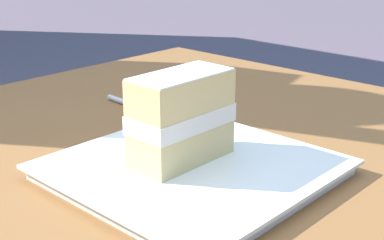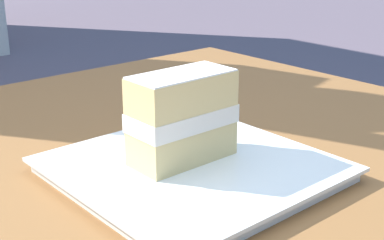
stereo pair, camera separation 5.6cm
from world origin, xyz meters
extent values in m
cylinder|color=brown|center=(0.57, 0.42, 0.35)|extent=(0.07, 0.07, 0.70)
cube|color=white|center=(0.16, 0.00, 0.74)|extent=(0.25, 0.25, 0.01)
cube|color=white|center=(0.16, 0.00, 0.75)|extent=(0.26, 0.26, 0.00)
cube|color=#E0C17A|center=(0.16, 0.01, 0.77)|extent=(0.11, 0.05, 0.04)
cube|color=white|center=(0.16, 0.01, 0.80)|extent=(0.11, 0.05, 0.02)
sphere|color=#B21923|center=(0.15, 0.04, 0.80)|extent=(0.01, 0.01, 0.01)
sphere|color=#B21923|center=(0.17, 0.04, 0.80)|extent=(0.02, 0.02, 0.02)
cube|color=#E0C17A|center=(0.16, 0.01, 0.83)|extent=(0.11, 0.05, 0.04)
cube|color=white|center=(0.16, 0.01, 0.85)|extent=(0.11, 0.05, 0.00)
cylinder|color=silver|center=(0.27, 0.21, 0.74)|extent=(0.02, 0.14, 0.01)
cube|color=silver|center=(0.27, 0.13, 0.74)|extent=(0.03, 0.03, 0.01)
camera|label=1|loc=(-0.23, -0.36, 0.99)|focal=51.37mm
camera|label=2|loc=(-0.19, -0.40, 0.99)|focal=51.37mm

